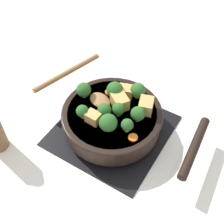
{
  "coord_description": "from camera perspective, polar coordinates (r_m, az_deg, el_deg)",
  "views": [
    {
      "loc": [
        0.48,
        0.29,
        0.73
      ],
      "look_at": [
        0.0,
        0.0,
        0.09
      ],
      "focal_mm": 50.0,
      "sensor_mm": 36.0,
      "label": 1
    }
  ],
  "objects": [
    {
      "name": "broccoli_floret_small_inner",
      "position": [
        0.87,
        4.75,
        3.93
      ],
      "size": [
        0.04,
        0.04,
        0.05
      ],
      "color": "#709956",
      "rests_on": "skillet_pan"
    },
    {
      "name": "broccoli_floret_mid_floret",
      "position": [
        0.83,
        -5.44,
        0.14
      ],
      "size": [
        0.03,
        0.03,
        0.04
      ],
      "color": "#709956",
      "rests_on": "skillet_pan"
    },
    {
      "name": "carrot_slice_orange_thin",
      "position": [
        0.92,
        2.63,
        4.63
      ],
      "size": [
        0.03,
        0.03,
        0.01
      ],
      "primitive_type": "cylinder",
      "color": "orange",
      "rests_on": "skillet_pan"
    },
    {
      "name": "broccoli_floret_north_edge",
      "position": [
        0.82,
        4.76,
        -0.33
      ],
      "size": [
        0.04,
        0.04,
        0.05
      ],
      "color": "#709956",
      "rests_on": "skillet_pan"
    },
    {
      "name": "front_burner_grate",
      "position": [
        0.91,
        0.0,
        -3.03
      ],
      "size": [
        0.31,
        0.31,
        0.03
      ],
      "color": "black",
      "rests_on": "ground_plane"
    },
    {
      "name": "tofu_cube_west_chunk",
      "position": [
        0.85,
        6.23,
        1.16
      ],
      "size": [
        0.06,
        0.05,
        0.04
      ],
      "primitive_type": "cube",
      "rotation": [
        0.0,
        0.0,
        3.46
      ],
      "color": "tan",
      "rests_on": "skillet_pan"
    },
    {
      "name": "tofu_cube_east_chunk",
      "position": [
        0.88,
        2.72,
        3.68
      ],
      "size": [
        0.04,
        0.05,
        0.03
      ],
      "primitive_type": "cube",
      "rotation": [
        0.0,
        0.0,
        1.88
      ],
      "color": "tan",
      "rests_on": "skillet_pan"
    },
    {
      "name": "skillet_pan",
      "position": [
        0.87,
        0.19,
        -1.19
      ],
      "size": [
        0.28,
        0.4,
        0.06
      ],
      "color": "black",
      "rests_on": "front_burner_grate"
    },
    {
      "name": "tofu_cube_center_large",
      "position": [
        0.82,
        -3.46,
        -1.01
      ],
      "size": [
        0.03,
        0.04,
        0.03
      ],
      "primitive_type": "cube",
      "rotation": [
        0.0,
        0.0,
        4.67
      ],
      "color": "tan",
      "rests_on": "skillet_pan"
    },
    {
      "name": "broccoli_floret_center_top",
      "position": [
        0.83,
        1.16,
        0.5
      ],
      "size": [
        0.03,
        0.03,
        0.04
      ],
      "color": "#709956",
      "rests_on": "skillet_pan"
    },
    {
      "name": "tofu_cube_near_handle",
      "position": [
        0.85,
        1.44,
        1.9
      ],
      "size": [
        0.06,
        0.06,
        0.04
      ],
      "primitive_type": "cube",
      "rotation": [
        0.0,
        0.0,
        0.97
      ],
      "color": "tan",
      "rests_on": "skillet_pan"
    },
    {
      "name": "broccoli_floret_tall_stem",
      "position": [
        0.87,
        0.53,
        4.03
      ],
      "size": [
        0.05,
        0.05,
        0.05
      ],
      "color": "#709956",
      "rests_on": "skillet_pan"
    },
    {
      "name": "wooden_spoon",
      "position": [
        0.92,
        -5.76,
        5.17
      ],
      "size": [
        0.23,
        0.23,
        0.02
      ],
      "color": "olive",
      "rests_on": "skillet_pan"
    },
    {
      "name": "broccoli_floret_west_rim",
      "position": [
        0.79,
        -0.69,
        -2.0
      ],
      "size": [
        0.05,
        0.05,
        0.05
      ],
      "color": "#709956",
      "rests_on": "skillet_pan"
    },
    {
      "name": "carrot_slice_near_center",
      "position": [
        0.9,
        -0.46,
        3.65
      ],
      "size": [
        0.03,
        0.03,
        0.01
      ],
      "primitive_type": "cylinder",
      "color": "orange",
      "rests_on": "skillet_pan"
    },
    {
      "name": "broccoli_floret_south_cluster",
      "position": [
        0.8,
        2.79,
        -2.39
      ],
      "size": [
        0.03,
        0.03,
        0.04
      ],
      "color": "#709956",
      "rests_on": "skillet_pan"
    },
    {
      "name": "carrot_slice_edge_slice",
      "position": [
        0.8,
        3.86,
        -4.67
      ],
      "size": [
        0.02,
        0.02,
        0.01
      ],
      "primitive_type": "cylinder",
      "color": "orange",
      "rests_on": "skillet_pan"
    },
    {
      "name": "broccoli_floret_east_rim",
      "position": [
        0.83,
        -1.4,
        0.37
      ],
      "size": [
        0.04,
        0.04,
        0.04
      ],
      "color": "#709956",
      "rests_on": "skillet_pan"
    },
    {
      "name": "broccoli_floret_near_spoon",
      "position": [
        0.88,
        -5.2,
        4.05
      ],
      "size": [
        0.04,
        0.04,
        0.05
      ],
      "color": "#709956",
      "rests_on": "skillet_pan"
    },
    {
      "name": "ground_plane",
      "position": [
        0.92,
        0.0,
        -3.49
      ],
      "size": [
        2.4,
        2.4,
        0.0
      ],
      "primitive_type": "plane",
      "color": "silver"
    }
  ]
}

